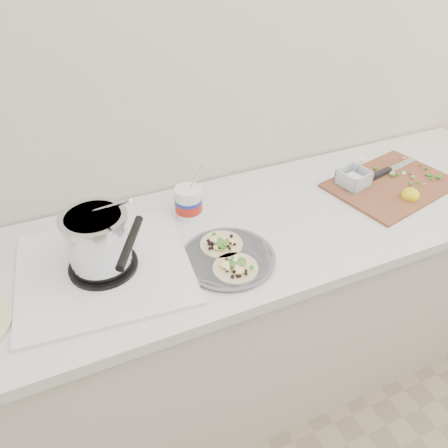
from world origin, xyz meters
name	(u,v)px	position (x,y,z in m)	size (l,w,h in m)	color
counter	(238,314)	(0.00, 1.43, 0.45)	(2.44, 0.66, 0.90)	silver
stove	(100,250)	(-0.47, 1.39, 0.98)	(0.54, 0.50, 0.24)	silver
taco_plate	(228,256)	(-0.11, 1.29, 0.92)	(0.29, 0.29, 0.04)	slate
tub	(189,200)	(-0.14, 1.55, 0.97)	(0.09, 0.09, 0.21)	white
cutboard	(388,181)	(0.63, 1.43, 0.92)	(0.53, 0.42, 0.07)	brown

